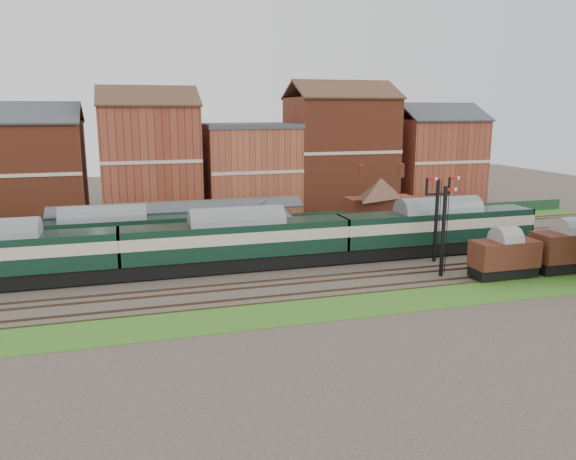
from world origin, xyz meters
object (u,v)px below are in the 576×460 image
object	(u,v)px
signal_box	(269,226)
goods_van_a	(504,256)
platform_railcar	(104,235)
semaphore_bracket	(437,214)
dmu_train	(237,241)

from	to	relation	value
signal_box	goods_van_a	distance (m)	21.74
goods_van_a	platform_railcar	bearing A→B (deg)	155.14
platform_railcar	signal_box	bearing A→B (deg)	-11.82
platform_railcar	goods_van_a	size ratio (longest dim) A/B	3.35
semaphore_bracket	platform_railcar	size ratio (longest dim) A/B	0.42
signal_box	goods_van_a	bearing A→B (deg)	-34.35
dmu_train	signal_box	bearing A→B (deg)	40.00
semaphore_bracket	dmu_train	size ratio (longest dim) A/B	0.13
signal_box	semaphore_bracket	bearing A→B (deg)	-20.92
signal_box	platform_railcar	distance (m)	15.87
semaphore_bracket	goods_van_a	size ratio (longest dim) A/B	1.41
dmu_train	platform_railcar	size ratio (longest dim) A/B	3.19
platform_railcar	semaphore_bracket	bearing A→B (deg)	-16.41
signal_box	semaphore_bracket	world-z (taller)	semaphore_bracket
semaphore_bracket	platform_railcar	world-z (taller)	semaphore_bracket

